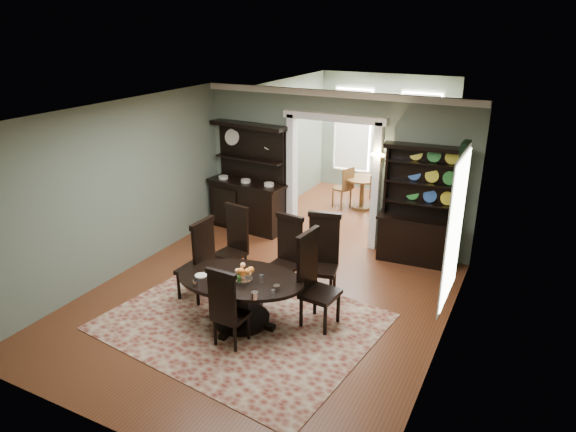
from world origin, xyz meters
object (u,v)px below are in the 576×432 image
(dining_table, at_px, (241,291))
(parlor_table, at_px, (362,189))
(welsh_dresser, at_px, (417,221))
(sideboard, at_px, (248,193))

(dining_table, xyz_separation_m, parlor_table, (-0.05, 5.50, -0.02))
(welsh_dresser, distance_m, parlor_table, 2.89)
(dining_table, bearing_deg, welsh_dresser, 51.86)
(sideboard, distance_m, welsh_dresser, 3.58)
(welsh_dresser, relative_size, parlor_table, 2.67)
(dining_table, relative_size, parlor_table, 2.52)
(parlor_table, bearing_deg, dining_table, -89.46)
(welsh_dresser, xyz_separation_m, parlor_table, (-1.82, 2.22, -0.30))
(parlor_table, bearing_deg, sideboard, -128.14)
(dining_table, bearing_deg, sideboard, 109.43)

